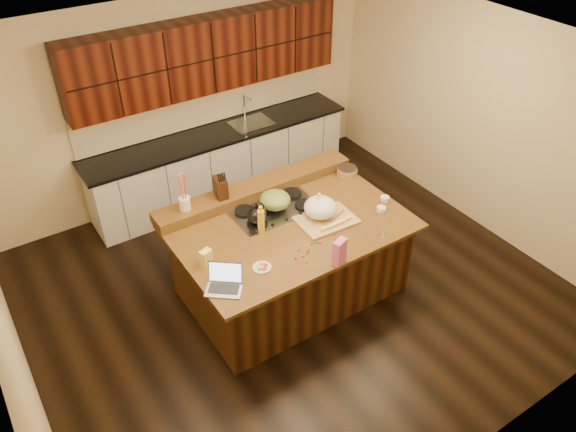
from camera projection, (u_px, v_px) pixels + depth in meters
room at (291, 190)px, 5.57m from camera, size 5.52×5.02×2.72m
island at (291, 258)px, 6.10m from camera, size 2.40×1.60×0.92m
back_ledge at (256, 189)px, 6.26m from camera, size 2.40×0.30×0.12m
cooktop at (275, 209)px, 6.02m from camera, size 0.92×0.52×0.05m
back_counter at (217, 128)px, 7.42m from camera, size 3.70×0.66×2.40m
kettle at (257, 215)px, 5.73m from camera, size 0.27×0.27×0.18m
green_bowl at (275, 200)px, 5.95m from camera, size 0.40×0.40×0.18m
laptop at (225, 281)px, 5.05m from camera, size 0.41×0.40×0.22m
oil_bottle at (261, 222)px, 5.65m from camera, size 0.08×0.08×0.27m
vinegar_bottle at (319, 207)px, 5.86m from camera, size 0.08×0.08×0.25m
wooden_tray at (322, 210)px, 5.85m from camera, size 0.62×0.49×0.24m
ramekin_a at (381, 209)px, 6.02m from camera, size 0.12×0.12×0.04m
ramekin_b at (385, 199)px, 6.17m from camera, size 0.13×0.13×0.04m
ramekin_c at (352, 172)px, 6.61m from camera, size 0.12×0.12×0.04m
strainer_bowl at (347, 172)px, 6.57m from camera, size 0.27×0.27×0.09m
kitchen_timer at (383, 232)px, 5.67m from camera, size 0.09×0.09×0.07m
pink_bag at (339, 252)px, 5.27m from camera, size 0.16×0.12×0.27m
candy_plate at (262, 267)px, 5.29m from camera, size 0.23×0.23×0.01m
package_box at (206, 257)px, 5.29m from camera, size 0.13×0.11×0.16m
utensil_crock at (185, 203)px, 5.81m from camera, size 0.13×0.13×0.14m
knife_block at (220, 187)px, 5.97m from camera, size 0.14×0.20×0.23m
gumdrop_0 at (295, 258)px, 5.39m from camera, size 0.02×0.02×0.02m
gumdrop_1 at (317, 242)px, 5.59m from camera, size 0.02×0.02×0.02m
gumdrop_2 at (303, 256)px, 5.41m from camera, size 0.02×0.02×0.02m
gumdrop_3 at (307, 253)px, 5.45m from camera, size 0.02×0.02×0.02m
gumdrop_4 at (299, 250)px, 5.49m from camera, size 0.02×0.02×0.02m
gumdrop_5 at (316, 242)px, 5.58m from camera, size 0.02×0.02×0.02m
gumdrop_6 at (309, 251)px, 5.48m from camera, size 0.02×0.02×0.02m
gumdrop_7 at (307, 262)px, 5.34m from camera, size 0.02×0.02×0.02m
gumdrop_8 at (320, 243)px, 5.58m from camera, size 0.02×0.02×0.02m
gumdrop_9 at (312, 244)px, 5.56m from camera, size 0.02×0.02×0.02m
gumdrop_10 at (335, 239)px, 5.62m from camera, size 0.02×0.02×0.02m
gumdrop_11 at (335, 242)px, 5.58m from camera, size 0.02×0.02×0.02m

